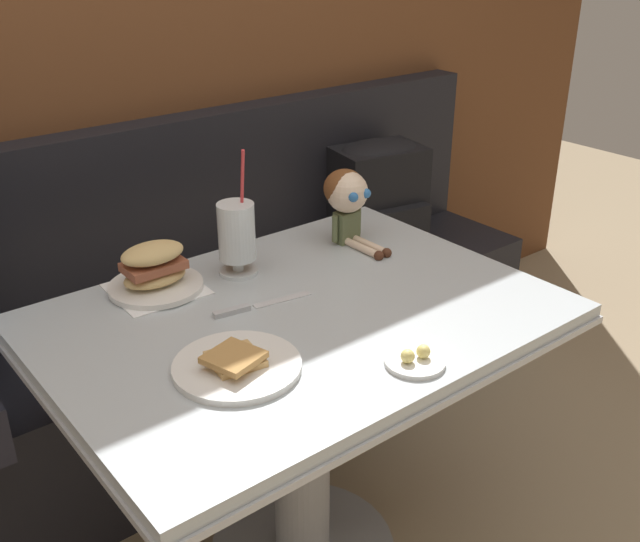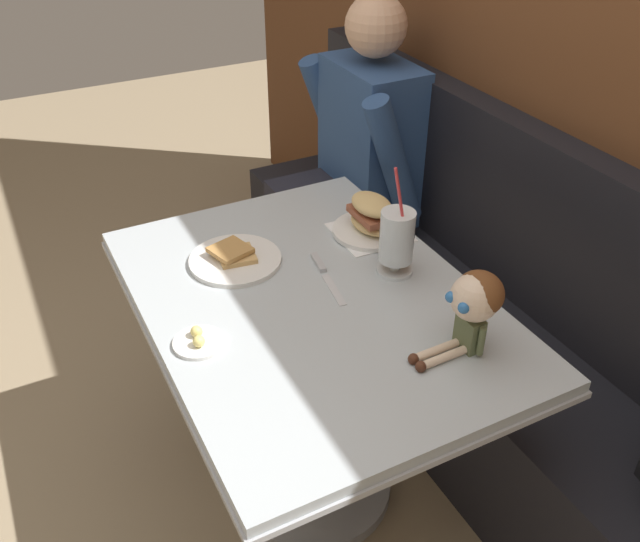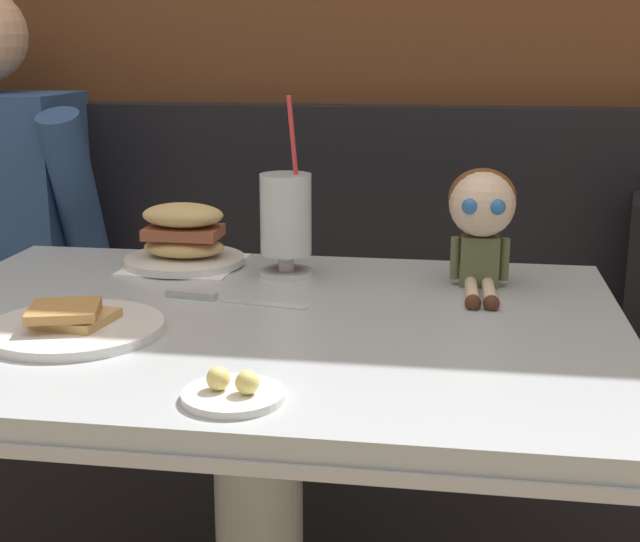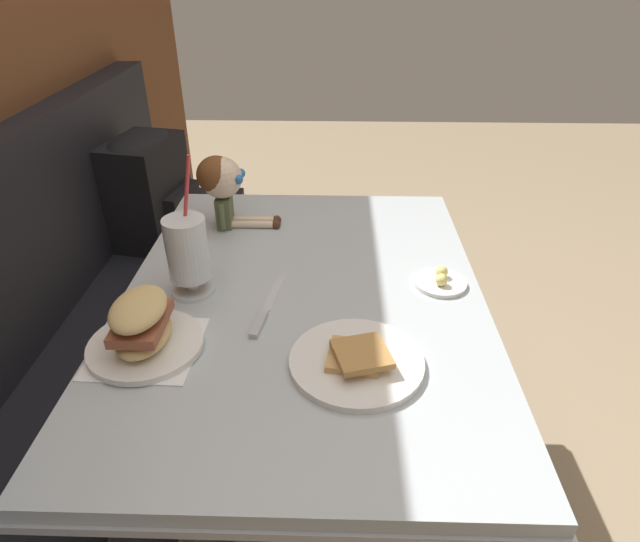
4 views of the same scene
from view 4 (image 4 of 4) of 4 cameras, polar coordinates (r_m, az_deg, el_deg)
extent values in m
plane|color=#998466|center=(1.73, 5.15, -23.35)|extent=(8.00, 8.00, 0.00)
cube|color=black|center=(1.68, -22.94, -16.66)|extent=(2.60, 0.48, 0.45)
cube|color=#B2BCC1|center=(1.21, -1.78, -2.98)|extent=(1.10, 0.80, 0.03)
cube|color=#B7BABF|center=(1.22, -1.77, -3.87)|extent=(1.11, 0.81, 0.02)
cylinder|color=#A5A8AD|center=(1.44, -1.55, -14.81)|extent=(0.14, 0.14, 0.65)
cylinder|color=gray|center=(1.71, -1.37, -22.90)|extent=(0.48, 0.48, 0.04)
cylinder|color=white|center=(1.01, 3.88, -9.58)|extent=(0.25, 0.25, 0.01)
cube|color=tan|center=(1.00, 3.62, -8.99)|extent=(0.11, 0.11, 0.01)
cube|color=#B78447|center=(0.98, 4.44, -8.75)|extent=(0.12, 0.12, 0.01)
cylinder|color=silver|center=(1.24, -13.31, -1.97)|extent=(0.10, 0.10, 0.01)
cylinder|color=silver|center=(1.23, -13.43, -1.19)|extent=(0.03, 0.03, 0.03)
cylinder|color=silver|center=(1.18, -13.92, 2.28)|extent=(0.09, 0.09, 0.14)
cylinder|color=brown|center=(1.19, -13.83, 1.66)|extent=(0.08, 0.08, 0.11)
cylinder|color=#DB383D|center=(1.16, -14.02, 6.87)|extent=(0.02, 0.05, 0.22)
cube|color=white|center=(1.10, -17.90, -7.76)|extent=(0.21, 0.21, 0.00)
cylinder|color=white|center=(1.09, -17.96, -7.43)|extent=(0.22, 0.22, 0.01)
ellipsoid|color=tan|center=(1.08, -18.17, -6.41)|extent=(0.15, 0.10, 0.04)
cube|color=#995138|center=(1.06, -18.42, -5.21)|extent=(0.14, 0.09, 0.02)
ellipsoid|color=tan|center=(1.05, -18.71, -3.80)|extent=(0.15, 0.10, 0.04)
cylinder|color=white|center=(1.26, 12.62, -1.22)|extent=(0.12, 0.12, 0.01)
sphere|color=#F4E07A|center=(1.23, 12.74, -0.92)|extent=(0.03, 0.03, 0.03)
sphere|color=#F4E07A|center=(1.27, 12.77, -0.06)|extent=(0.03, 0.03, 0.03)
cube|color=silver|center=(1.20, -4.90, -2.36)|extent=(0.14, 0.04, 0.00)
cube|color=#B2B5BA|center=(1.11, -6.52, -5.61)|extent=(0.09, 0.03, 0.01)
cube|color=#5B6642|center=(1.50, -10.07, 6.24)|extent=(0.06, 0.04, 0.08)
sphere|color=beige|center=(1.46, -10.42, 9.70)|extent=(0.11, 0.11, 0.11)
ellipsoid|color=brown|center=(1.46, -10.92, 9.98)|extent=(0.11, 0.11, 0.10)
sphere|color=#2D6BB2|center=(1.43, -8.66, 9.57)|extent=(0.03, 0.03, 0.03)
sphere|color=#2D6BB2|center=(1.47, -8.42, 10.21)|extent=(0.03, 0.03, 0.03)
cylinder|color=beige|center=(1.49, -7.01, 4.92)|extent=(0.02, 0.12, 0.02)
cylinder|color=beige|center=(1.51, -6.89, 5.39)|extent=(0.02, 0.12, 0.02)
sphere|color=#4C2819|center=(1.48, -4.70, 4.93)|extent=(0.03, 0.03, 0.03)
sphere|color=#4C2819|center=(1.51, -4.61, 5.40)|extent=(0.03, 0.03, 0.03)
cylinder|color=#5B6642|center=(1.46, -10.34, 5.71)|extent=(0.02, 0.02, 0.07)
cylinder|color=#5B6642|center=(1.54, -9.84, 7.04)|extent=(0.02, 0.02, 0.07)
cube|color=black|center=(2.07, -17.78, 8.01)|extent=(0.33, 0.25, 0.38)
cube|color=black|center=(2.06, -14.27, 6.16)|extent=(0.22, 0.09, 0.17)
ellipsoid|color=black|center=(2.01, -18.62, 12.72)|extent=(0.32, 0.24, 0.07)
camera|label=1|loc=(1.10, 88.31, 8.25)|focal=41.45mm
camera|label=2|loc=(2.35, 19.79, 39.04)|focal=38.91mm
camera|label=3|loc=(1.76, 44.88, 13.96)|focal=49.67mm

